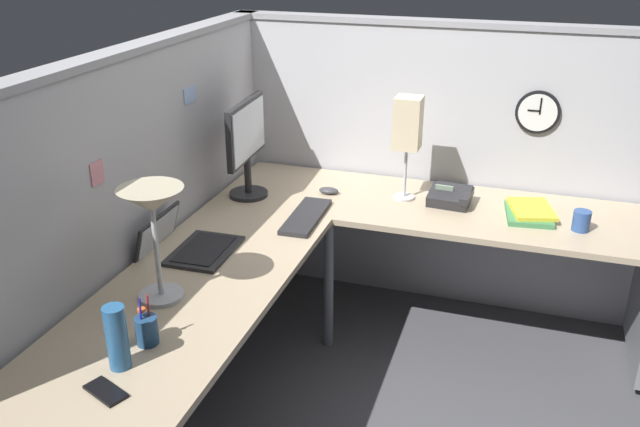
# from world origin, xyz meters

# --- Properties ---
(ground_plane) EXTENTS (6.80, 6.80, 0.00)m
(ground_plane) POSITION_xyz_m (0.00, 0.00, 0.00)
(ground_plane) COLOR #47474C
(cubicle_wall_back) EXTENTS (2.57, 0.12, 1.58)m
(cubicle_wall_back) POSITION_xyz_m (-0.36, 0.87, 0.79)
(cubicle_wall_back) COLOR #B2B2B7
(cubicle_wall_back) RESTS_ON ground
(cubicle_wall_right) EXTENTS (0.12, 2.37, 1.58)m
(cubicle_wall_right) POSITION_xyz_m (0.87, -0.27, 0.79)
(cubicle_wall_right) COLOR #B2B2B7
(cubicle_wall_right) RESTS_ON ground
(desk) EXTENTS (2.35, 2.15, 0.73)m
(desk) POSITION_xyz_m (-0.15, -0.05, 0.63)
(desk) COLOR tan
(desk) RESTS_ON ground
(monitor) EXTENTS (0.46, 0.20, 0.50)m
(monitor) POSITION_xyz_m (0.30, 0.64, 1.02)
(monitor) COLOR #232326
(monitor) RESTS_ON desk
(laptop) EXTENTS (0.35, 0.39, 0.22)m
(laptop) POSITION_xyz_m (-0.37, 0.66, 0.75)
(laptop) COLOR #232326
(laptop) RESTS_ON desk
(keyboard) EXTENTS (0.43, 0.15, 0.02)m
(keyboard) POSITION_xyz_m (0.11, 0.26, 0.74)
(keyboard) COLOR #232326
(keyboard) RESTS_ON desk
(computer_mouse) EXTENTS (0.06, 0.10, 0.03)m
(computer_mouse) POSITION_xyz_m (0.45, 0.25, 0.75)
(computer_mouse) COLOR #38383D
(computer_mouse) RESTS_ON desk
(desk_lamp_dome) EXTENTS (0.24, 0.24, 0.44)m
(desk_lamp_dome) POSITION_xyz_m (-0.75, 0.54, 1.09)
(desk_lamp_dome) COLOR #B7BABF
(desk_lamp_dome) RESTS_ON desk
(pen_cup) EXTENTS (0.08, 0.08, 0.18)m
(pen_cup) POSITION_xyz_m (-1.03, 0.43, 0.78)
(pen_cup) COLOR navy
(pen_cup) RESTS_ON desk
(cell_phone) EXTENTS (0.12, 0.16, 0.01)m
(cell_phone) POSITION_xyz_m (-1.30, 0.41, 0.73)
(cell_phone) COLOR black
(cell_phone) RESTS_ON desk
(thermos_flask) EXTENTS (0.07, 0.07, 0.22)m
(thermos_flask) POSITION_xyz_m (-1.17, 0.45, 0.84)
(thermos_flask) COLOR #26598C
(thermos_flask) RESTS_ON desk
(office_phone) EXTENTS (0.20, 0.22, 0.11)m
(office_phone) POSITION_xyz_m (0.50, -0.38, 0.77)
(office_phone) COLOR #232326
(office_phone) RESTS_ON desk
(book_stack) EXTENTS (0.32, 0.26, 0.04)m
(book_stack) POSITION_xyz_m (0.47, -0.76, 0.75)
(book_stack) COLOR #3F7F4C
(book_stack) RESTS_ON desk
(desk_lamp_paper) EXTENTS (0.13, 0.13, 0.53)m
(desk_lamp_paper) POSITION_xyz_m (0.51, -0.14, 1.11)
(desk_lamp_paper) COLOR #B7BABF
(desk_lamp_paper) RESTS_ON desk
(coffee_mug) EXTENTS (0.08, 0.08, 0.10)m
(coffee_mug) POSITION_xyz_m (0.38, -0.99, 0.78)
(coffee_mug) COLOR #2D4C8C
(coffee_mug) RESTS_ON desk
(wall_clock) EXTENTS (0.04, 0.22, 0.22)m
(wall_clock) POSITION_xyz_m (0.82, -0.74, 1.16)
(wall_clock) COLOR black
(pinned_note_leftmost) EXTENTS (0.11, 0.00, 0.07)m
(pinned_note_leftmost) POSITION_xyz_m (0.08, 0.82, 1.30)
(pinned_note_leftmost) COLOR #99B7E5
(pinned_note_middle) EXTENTS (0.08, 0.00, 0.09)m
(pinned_note_middle) POSITION_xyz_m (-0.67, 0.82, 1.17)
(pinned_note_middle) COLOR pink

